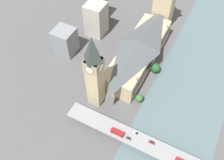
{
  "coord_description": "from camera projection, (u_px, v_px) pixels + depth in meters",
  "views": [
    {
      "loc": [
        -35.69,
        148.84,
        179.27
      ],
      "look_at": [
        22.49,
        36.42,
        17.26
      ],
      "focal_mm": 40.0,
      "sensor_mm": 36.0,
      "label": 1
    }
  ],
  "objects": [
    {
      "name": "ground_plane",
      "position": [
        151.0,
        73.0,
        232.74
      ],
      "size": [
        600.0,
        600.0,
        0.0
      ],
      "primitive_type": "plane",
      "color": "#4C4C4F"
    },
    {
      "name": "river_water",
      "position": [
        191.0,
        88.0,
        221.78
      ],
      "size": [
        64.68,
        360.0,
        0.3
      ],
      "primitive_type": "cube",
      "color": "#4C6066",
      "rests_on": "ground_plane"
    },
    {
      "name": "parliament_hall",
      "position": [
        139.0,
        52.0,
        231.76
      ],
      "size": [
        28.82,
        96.38,
        26.13
      ],
      "color": "tan",
      "rests_on": "ground_plane"
    },
    {
      "name": "clock_tower",
      "position": [
        94.0,
        72.0,
        184.53
      ],
      "size": [
        12.16,
        12.16,
        71.9
      ],
      "color": "tan",
      "rests_on": "ground_plane"
    },
    {
      "name": "victoria_tower",
      "position": [
        164.0,
        3.0,
        254.21
      ],
      "size": [
        18.67,
        18.67,
        58.38
      ],
      "color": "tan",
      "rests_on": "ground_plane"
    },
    {
      "name": "road_bridge",
      "position": [
        166.0,
        153.0,
        179.47
      ],
      "size": [
        161.36,
        13.53,
        6.47
      ],
      "color": "slate",
      "rests_on": "ground_plane"
    },
    {
      "name": "double_decker_bus_rear",
      "position": [
        117.0,
        132.0,
        185.44
      ],
      "size": [
        10.32,
        2.66,
        4.82
      ],
      "color": "red",
      "rests_on": "road_bridge"
    },
    {
      "name": "car_northbound_mid",
      "position": [
        129.0,
        138.0,
        184.62
      ],
      "size": [
        4.35,
        1.76,
        1.44
      ],
      "color": "#2D5638",
      "rests_on": "road_bridge"
    },
    {
      "name": "car_southbound_lead",
      "position": [
        152.0,
        142.0,
        182.68
      ],
      "size": [
        4.65,
        1.94,
        1.4
      ],
      "color": "maroon",
      "rests_on": "road_bridge"
    },
    {
      "name": "car_southbound_mid",
      "position": [
        137.0,
        134.0,
        186.84
      ],
      "size": [
        4.56,
        1.93,
        1.45
      ],
      "color": "silver",
      "rests_on": "road_bridge"
    },
    {
      "name": "city_block_west",
      "position": [
        65.0,
        41.0,
        239.86
      ],
      "size": [
        19.36,
        18.69,
        26.59
      ],
      "color": "slate",
      "rests_on": "ground_plane"
    },
    {
      "name": "city_block_center",
      "position": [
        93.0,
        6.0,
        272.16
      ],
      "size": [
        28.38,
        19.11,
        29.8
      ],
      "color": "slate",
      "rests_on": "ground_plane"
    },
    {
      "name": "city_block_east",
      "position": [
        96.0,
        19.0,
        253.36
      ],
      "size": [
        18.83,
        19.01,
        35.53
      ],
      "color": "#A39E93",
      "rests_on": "ground_plane"
    },
    {
      "name": "tree_embankment_near",
      "position": [
        155.0,
        68.0,
        227.75
      ],
      "size": [
        9.09,
        9.09,
        11.3
      ],
      "color": "brown",
      "rests_on": "ground_plane"
    },
    {
      "name": "tree_embankment_mid",
      "position": [
        139.0,
        98.0,
        208.69
      ],
      "size": [
        6.58,
        6.58,
        8.87
      ],
      "color": "brown",
      "rests_on": "ground_plane"
    }
  ]
}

